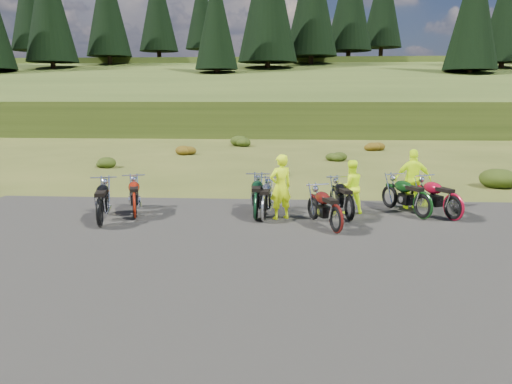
# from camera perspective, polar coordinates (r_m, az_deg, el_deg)

# --- Properties ---
(ground) EXTENTS (300.00, 300.00, 0.00)m
(ground) POSITION_cam_1_polar(r_m,az_deg,el_deg) (13.08, 3.81, -4.60)
(ground) COLOR #3E4818
(ground) RESTS_ON ground
(gravel_pad) EXTENTS (20.00, 12.00, 0.04)m
(gravel_pad) POSITION_cam_1_polar(r_m,az_deg,el_deg) (11.17, 3.81, -7.36)
(gravel_pad) COLOR black
(gravel_pad) RESTS_ON ground
(hill_slope) EXTENTS (300.00, 45.97, 9.37)m
(hill_slope) POSITION_cam_1_polar(r_m,az_deg,el_deg) (62.70, 3.82, 7.81)
(hill_slope) COLOR #314316
(hill_slope) RESTS_ON ground
(hill_plateau) EXTENTS (300.00, 90.00, 9.17)m
(hill_plateau) POSITION_cam_1_polar(r_m,az_deg,el_deg) (122.65, 3.83, 9.39)
(hill_plateau) COLOR #314316
(hill_plateau) RESTS_ON ground
(conifer_17) EXTENTS (7.04, 7.04, 18.00)m
(conifer_17) POSITION_cam_1_polar(r_m,az_deg,el_deg) (78.01, -22.65, 19.43)
(conifer_17) COLOR black
(conifer_17) RESTS_ON ground
(conifer_18) EXTENTS (6.60, 6.60, 17.00)m
(conifer_18) POSITION_cam_1_polar(r_m,az_deg,el_deg) (81.33, -16.68, 19.91)
(conifer_18) COLOR black
(conifer_18) RESTS_ON ground
(conifer_19) EXTENTS (6.16, 6.16, 16.00)m
(conifer_19) POSITION_cam_1_polar(r_m,az_deg,el_deg) (85.38, -11.20, 20.18)
(conifer_19) COLOR black
(conifer_19) RESTS_ON ground
(conifer_20) EXTENTS (5.72, 5.72, 15.00)m
(conifer_20) POSITION_cam_1_polar(r_m,az_deg,el_deg) (89.98, -6.24, 20.03)
(conifer_20) COLOR black
(conifer_20) RESTS_ON ground
(conifer_21) EXTENTS (5.28, 5.28, 14.00)m
(conifer_21) POSITION_cam_1_polar(r_m,az_deg,el_deg) (63.88, -4.60, 19.16)
(conifer_21) COLOR black
(conifer_21) RESTS_ON ground
(conifer_25) EXTENTS (6.60, 6.60, 17.00)m
(conifer_25) POSITION_cam_1_polar(r_m,az_deg,el_deg) (89.19, 14.33, 20.50)
(conifer_25) COLOR black
(conifer_25) RESTS_ON ground
(conifer_26) EXTENTS (6.16, 6.16, 16.00)m
(conifer_26) POSITION_cam_1_polar(r_m,az_deg,el_deg) (65.84, 23.68, 18.77)
(conifer_26) COLOR black
(conifer_26) RESTS_ON ground
(conifer_27) EXTENTS (5.72, 5.72, 15.00)m
(conifer_27) POSITION_cam_1_polar(r_m,az_deg,el_deg) (73.57, 26.71, 18.17)
(conifer_27) COLOR black
(conifer_27) RESTS_ON ground
(shrub_1) EXTENTS (1.03, 1.03, 0.61)m
(shrub_1) POSITION_cam_1_polar(r_m,az_deg,el_deg) (25.76, -16.89, 3.40)
(shrub_1) COLOR black
(shrub_1) RESTS_ON ground
(shrub_2) EXTENTS (1.30, 1.30, 0.77)m
(shrub_2) POSITION_cam_1_polar(r_m,az_deg,el_deg) (30.01, -8.14, 4.94)
(shrub_2) COLOR brown
(shrub_2) RESTS_ON ground
(shrub_3) EXTENTS (1.56, 1.56, 0.92)m
(shrub_3) POSITION_cam_1_polar(r_m,az_deg,el_deg) (34.79, -1.64, 6.00)
(shrub_3) COLOR black
(shrub_3) RESTS_ON ground
(shrub_4) EXTENTS (0.77, 0.77, 0.45)m
(shrub_4) POSITION_cam_1_polar(r_m,az_deg,el_deg) (22.05, 2.79, 2.44)
(shrub_4) COLOR brown
(shrub_4) RESTS_ON ground
(shrub_5) EXTENTS (1.03, 1.03, 0.61)m
(shrub_5) POSITION_cam_1_polar(r_m,az_deg,el_deg) (27.41, 9.08, 4.17)
(shrub_5) COLOR black
(shrub_5) RESTS_ON ground
(shrub_6) EXTENTS (1.30, 1.30, 0.77)m
(shrub_6) POSITION_cam_1_polar(r_m,az_deg,el_deg) (33.00, 13.29, 5.30)
(shrub_6) COLOR brown
(shrub_6) RESTS_ON ground
(shrub_7) EXTENTS (1.56, 1.56, 0.92)m
(shrub_7) POSITION_cam_1_polar(r_m,az_deg,el_deg) (21.61, 26.43, 1.75)
(shrub_7) COLOR black
(shrub_7) RESTS_ON ground
(motorcycle_0) EXTENTS (1.29, 2.40, 1.19)m
(motorcycle_0) POSITION_cam_1_polar(r_m,az_deg,el_deg) (14.07, -17.34, -3.97)
(motorcycle_0) COLOR black
(motorcycle_0) RESTS_ON ground
(motorcycle_1) EXTENTS (1.31, 2.25, 1.12)m
(motorcycle_1) POSITION_cam_1_polar(r_m,az_deg,el_deg) (14.77, -13.63, -3.07)
(motorcycle_1) COLOR maroon
(motorcycle_1) RESTS_ON ground
(motorcycle_2) EXTENTS (0.78, 2.26, 1.18)m
(motorcycle_2) POSITION_cam_1_polar(r_m,az_deg,el_deg) (14.17, -0.04, -3.35)
(motorcycle_2) COLOR black
(motorcycle_2) RESTS_ON ground
(motorcycle_3) EXTENTS (0.81, 2.14, 1.10)m
(motorcycle_3) POSITION_cam_1_polar(r_m,az_deg,el_deg) (14.03, 0.87, -3.50)
(motorcycle_3) COLOR #99989C
(motorcycle_3) RESTS_ON ground
(motorcycle_4) EXTENTS (1.43, 2.23, 1.11)m
(motorcycle_4) POSITION_cam_1_polar(r_m,az_deg,el_deg) (13.02, 9.10, -4.79)
(motorcycle_4) COLOR #4E100D
(motorcycle_4) RESTS_ON ground
(motorcycle_5) EXTENTS (1.15, 2.22, 1.11)m
(motorcycle_5) POSITION_cam_1_polar(r_m,az_deg,el_deg) (14.33, 10.60, -3.37)
(motorcycle_5) COLOR black
(motorcycle_5) RESTS_ON ground
(motorcycle_6) EXTENTS (1.64, 2.30, 1.15)m
(motorcycle_6) POSITION_cam_1_polar(r_m,az_deg,el_deg) (15.18, 21.54, -3.16)
(motorcycle_6) COLOR maroon
(motorcycle_6) RESTS_ON ground
(motorcycle_7) EXTENTS (1.68, 2.33, 1.17)m
(motorcycle_7) POSITION_cam_1_polar(r_m,az_deg,el_deg) (15.06, 18.44, -3.06)
(motorcycle_7) COLOR black
(motorcycle_7) RESTS_ON ground
(person_middle) EXTENTS (0.81, 0.72, 1.86)m
(person_middle) POSITION_cam_1_polar(r_m,az_deg,el_deg) (14.15, 2.83, 0.47)
(person_middle) COLOR #D6FC0D
(person_middle) RESTS_ON ground
(person_right_a) EXTENTS (0.91, 0.79, 1.61)m
(person_right_a) POSITION_cam_1_polar(r_m,az_deg,el_deg) (15.09, 10.74, 0.47)
(person_right_a) COLOR #D6FC0D
(person_right_a) RESTS_ON ground
(person_right_b) EXTENTS (1.09, 0.46, 1.86)m
(person_right_b) POSITION_cam_1_polar(r_m,az_deg,el_deg) (16.18, 17.50, 1.31)
(person_right_b) COLOR #D6FC0D
(person_right_b) RESTS_ON ground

